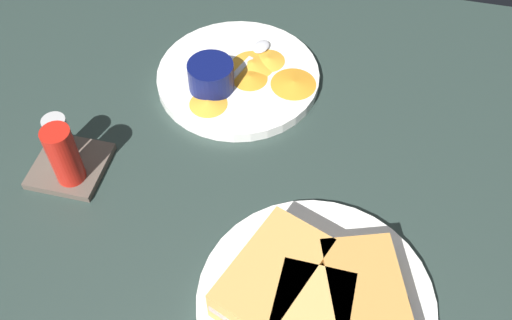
# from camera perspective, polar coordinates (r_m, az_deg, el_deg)

# --- Properties ---
(ground_plane) EXTENTS (1.10, 1.10, 0.03)m
(ground_plane) POSITION_cam_1_polar(r_m,az_deg,el_deg) (0.71, -2.48, -9.38)
(ground_plane) COLOR #283833
(plate_sandwich_main) EXTENTS (0.26, 0.26, 0.02)m
(plate_sandwich_main) POSITION_cam_1_polar(r_m,az_deg,el_deg) (0.66, 5.78, -13.57)
(plate_sandwich_main) COLOR white
(plate_sandwich_main) RESTS_ON ground_plane
(sandwich_half_near) EXTENTS (0.15, 0.12, 0.05)m
(sandwich_half_near) POSITION_cam_1_polar(r_m,az_deg,el_deg) (0.64, 1.61, -11.30)
(sandwich_half_near) COLOR tan
(sandwich_half_near) RESTS_ON plate_sandwich_main
(sandwich_half_extra) EXTENTS (0.15, 0.11, 0.05)m
(sandwich_half_extra) POSITION_cam_1_polar(r_m,az_deg,el_deg) (0.63, 10.47, -13.36)
(sandwich_half_extra) COLOR #C68C42
(sandwich_half_extra) RESTS_ON plate_sandwich_main
(ramekin_dark_sauce) EXTENTS (0.07, 0.07, 0.04)m
(ramekin_dark_sauce) POSITION_cam_1_polar(r_m,az_deg,el_deg) (0.63, 11.08, -14.28)
(ramekin_dark_sauce) COLOR #0C144C
(ramekin_dark_sauce) RESTS_ON plate_sandwich_main
(spoon_by_dark_ramekin) EXTENTS (0.03, 0.10, 0.01)m
(spoon_by_dark_ramekin) POSITION_cam_1_polar(r_m,az_deg,el_deg) (0.65, 5.95, -13.36)
(spoon_by_dark_ramekin) COLOR silver
(spoon_by_dark_ramekin) RESTS_ON plate_sandwich_main
(plate_chips_companion) EXTENTS (0.24, 0.24, 0.02)m
(plate_chips_companion) POSITION_cam_1_polar(r_m,az_deg,el_deg) (0.87, -1.73, 8.02)
(plate_chips_companion) COLOR white
(plate_chips_companion) RESTS_ON ground_plane
(ramekin_light_gravy) EXTENTS (0.06, 0.06, 0.04)m
(ramekin_light_gravy) POSITION_cam_1_polar(r_m,az_deg,el_deg) (0.83, -4.38, 8.18)
(ramekin_light_gravy) COLOR #0C144C
(ramekin_light_gravy) RESTS_ON plate_chips_companion
(spoon_by_gravy_ramekin) EXTENTS (0.10, 0.05, 0.01)m
(spoon_by_gravy_ramekin) POSITION_cam_1_polar(r_m,az_deg,el_deg) (0.89, 0.05, 10.43)
(spoon_by_gravy_ramekin) COLOR silver
(spoon_by_gravy_ramekin) RESTS_ON plate_chips_companion
(plantain_chip_scatter) EXTENTS (0.18, 0.19, 0.01)m
(plantain_chip_scatter) POSITION_cam_1_polar(r_m,az_deg,el_deg) (0.85, 0.17, 8.07)
(plantain_chip_scatter) COLOR gold
(plantain_chip_scatter) RESTS_ON plate_chips_companion
(condiment_caddy) EXTENTS (0.09, 0.09, 0.10)m
(condiment_caddy) POSITION_cam_1_polar(r_m,az_deg,el_deg) (0.77, -18.00, 0.51)
(condiment_caddy) COLOR brown
(condiment_caddy) RESTS_ON ground_plane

